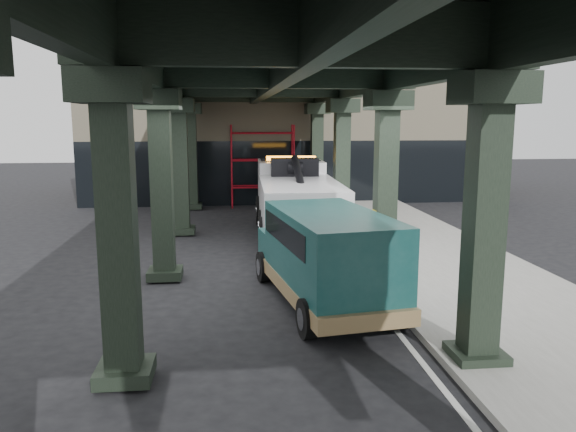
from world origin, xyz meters
TOP-DOWN VIEW (x-y plane):
  - ground at (0.00, 0.00)m, footprint 90.00×90.00m
  - sidewalk at (4.50, 2.00)m, footprint 5.00×40.00m
  - lane_stripe at (1.70, 2.00)m, footprint 0.12×38.00m
  - viaduct at (-0.40, 2.00)m, footprint 7.40×32.00m
  - building at (2.00, 20.00)m, footprint 22.00×10.00m
  - scaffolding at (0.00, 14.64)m, footprint 3.08×0.88m
  - tow_truck at (0.75, 7.21)m, footprint 2.94×9.18m
  - towed_van at (0.52, -0.57)m, footprint 2.91×5.77m

SIDE VIEW (x-z plane):
  - ground at x=0.00m, z-range 0.00..0.00m
  - lane_stripe at x=1.70m, z-range 0.00..0.01m
  - sidewalk at x=4.50m, z-range 0.00..0.15m
  - towed_van at x=0.52m, z-range 0.08..2.32m
  - tow_truck at x=0.75m, z-range -0.04..2.94m
  - scaffolding at x=0.00m, z-range 0.11..4.11m
  - building at x=2.00m, z-range 0.00..8.00m
  - viaduct at x=-0.40m, z-range 2.26..8.66m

